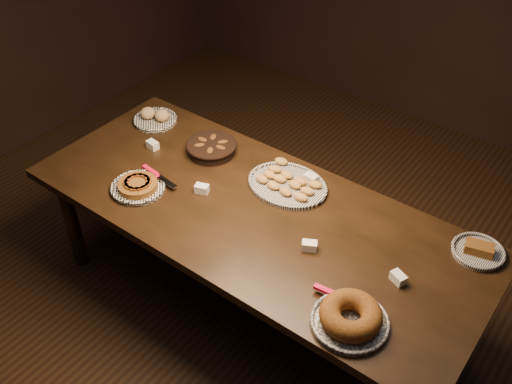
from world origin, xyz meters
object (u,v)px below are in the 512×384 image
Objects in this scene: buffet_table at (253,220)px; bundt_cake_plate at (350,317)px; apple_tart_plate at (138,186)px; madeleine_platter at (287,184)px.

buffet_table is 0.82m from bundt_cake_plate.
buffet_table is 0.63m from apple_tart_plate.
madeleine_platter is 1.17× the size of bundt_cake_plate.
madeleine_platter is 0.92m from bundt_cake_plate.
buffet_table is 0.27m from madeleine_platter.
madeleine_platter is at bearing 82.89° from buffet_table.
bundt_cake_plate reaches higher than buffet_table.
apple_tart_plate is (-0.58, -0.24, 0.09)m from buffet_table.
buffet_table is 6.36× the size of bundt_cake_plate.
madeleine_platter is at bearing 36.01° from apple_tart_plate.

